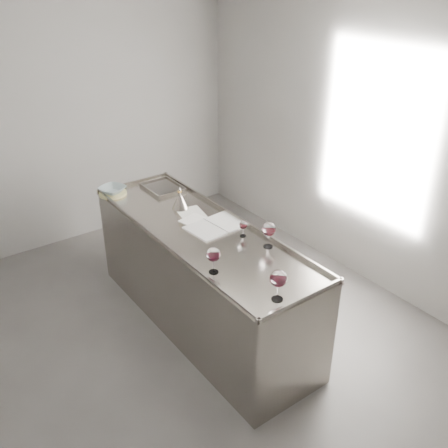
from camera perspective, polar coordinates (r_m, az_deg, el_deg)
room_shell at (r=3.43m, az=-7.04°, el=1.73°), size 4.54×5.04×2.84m
counter at (r=4.34m, az=-2.57°, el=-6.14°), size 0.77×2.42×0.97m
wine_glass_left at (r=3.49m, az=-1.22°, el=-3.58°), size 0.10×0.10×0.20m
wine_glass_middle at (r=3.23m, az=6.22°, el=-6.30°), size 0.11×0.11×0.22m
wine_glass_right at (r=3.80m, az=5.15°, el=-0.67°), size 0.11×0.11×0.21m
wine_glass_small at (r=3.97m, az=2.21°, el=-0.18°), size 0.07×0.07×0.13m
notebook at (r=4.15m, az=-0.93°, el=-0.22°), size 0.49×0.36×0.02m
loose_paper_top at (r=4.36m, az=-3.67°, el=1.14°), size 0.26×0.34×0.00m
loose_paper_under at (r=4.22m, az=-2.91°, el=0.23°), size 0.27×0.34×0.00m
trivet at (r=4.84m, az=-12.58°, el=3.43°), size 0.34×0.34×0.02m
ceramic_bowl at (r=4.83m, az=-12.63°, el=3.85°), size 0.30×0.30×0.06m
wine_funnel at (r=4.45m, az=-5.03°, el=2.55°), size 0.15×0.15×0.22m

